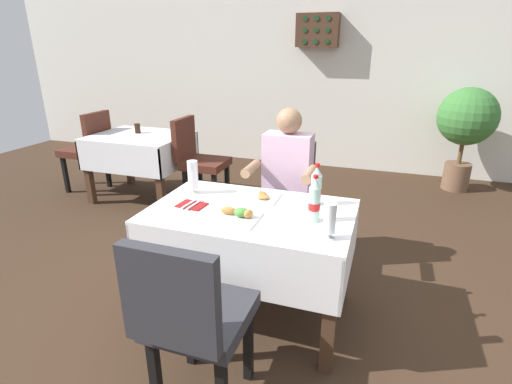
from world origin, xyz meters
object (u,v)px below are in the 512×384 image
object	(u,v)px
main_dining_table	(251,235)
chair_far_diner_seat	(283,195)
beer_glass_left	(193,177)
background_table_tumbler	(138,128)
plate_near_camera	(238,215)
wall_bottle_rack	(318,30)
cola_bottle_primary	(316,187)
background_dining_table	(141,150)
background_chair_left	(89,147)
beer_glass_middle	(330,221)
chair_near_camera_side	(192,316)
seated_diner_far	(285,182)
napkin_cutlery_set	(192,205)
plate_far_diner	(261,197)
potted_plant_corner	(466,122)
background_chair_right	(198,157)
cola_bottle_secondary	(314,201)

from	to	relation	value
main_dining_table	chair_far_diner_seat	xyz separation A→B (m)	(-0.00, 0.78, -0.02)
beer_glass_left	background_table_tumbler	world-z (taller)	beer_glass_left
plate_near_camera	wall_bottle_rack	bearing A→B (deg)	94.18
cola_bottle_primary	background_dining_table	world-z (taller)	cola_bottle_primary
background_chair_left	main_dining_table	bearing A→B (deg)	-31.27
beer_glass_middle	cola_bottle_primary	world-z (taller)	cola_bottle_primary
chair_near_camera_side	plate_near_camera	distance (m)	0.67
beer_glass_left	cola_bottle_primary	world-z (taller)	cola_bottle_primary
seated_diner_far	napkin_cutlery_set	size ratio (longest dim) A/B	6.49
background_dining_table	cola_bottle_primary	bearing A→B (deg)	-31.46
chair_near_camera_side	plate_near_camera	bearing A→B (deg)	92.37
plate_far_diner	napkin_cutlery_set	world-z (taller)	plate_far_diner
potted_plant_corner	chair_far_diner_seat	bearing A→B (deg)	-124.86
chair_far_diner_seat	potted_plant_corner	distance (m)	2.83
plate_near_camera	plate_far_diner	xyz separation A→B (m)	(0.03, 0.34, -0.01)
main_dining_table	potted_plant_corner	bearing A→B (deg)	62.51
chair_near_camera_side	background_table_tumbler	xyz separation A→B (m)	(-1.97, 2.46, 0.25)
beer_glass_left	background_chair_right	distance (m)	1.65
plate_near_camera	cola_bottle_primary	xyz separation A→B (m)	(0.38, 0.36, 0.10)
seated_diner_far	background_chair_left	xyz separation A→B (m)	(-2.67, 0.92, -0.16)
background_dining_table	background_table_tumbler	distance (m)	0.26
potted_plant_corner	cola_bottle_primary	bearing A→B (deg)	-113.58
wall_bottle_rack	potted_plant_corner	bearing A→B (deg)	-11.37
plate_far_diner	wall_bottle_rack	bearing A→B (deg)	95.10
beer_glass_left	wall_bottle_rack	bearing A→B (deg)	87.08
cola_bottle_primary	napkin_cutlery_set	xyz separation A→B (m)	(-0.72, -0.27, -0.11)
chair_near_camera_side	cola_bottle_secondary	bearing A→B (deg)	62.62
potted_plant_corner	background_dining_table	bearing A→B (deg)	-156.95
plate_near_camera	beer_glass_middle	distance (m)	0.54
seated_diner_far	background_chair_right	distance (m)	1.54
potted_plant_corner	wall_bottle_rack	world-z (taller)	wall_bottle_rack
cola_bottle_secondary	potted_plant_corner	bearing A→B (deg)	68.67
background_chair_right	background_table_tumbler	distance (m)	0.84
plate_near_camera	background_table_tumbler	size ratio (longest dim) A/B	2.26
background_chair_right	wall_bottle_rack	world-z (taller)	wall_bottle_rack
seated_diner_far	beer_glass_left	bearing A→B (deg)	-133.71
background_chair_left	background_chair_right	world-z (taller)	same
plate_far_diner	beer_glass_left	bearing A→B (deg)	-173.91
cola_bottle_secondary	background_dining_table	size ratio (longest dim) A/B	0.26
plate_far_diner	cola_bottle_secondary	xyz separation A→B (m)	(0.39, -0.23, 0.11)
napkin_cutlery_set	potted_plant_corner	xyz separation A→B (m)	(1.98, 3.15, 0.08)
chair_near_camera_side	background_chair_left	xyz separation A→B (m)	(-2.63, 2.38, 0.00)
background_chair_right	napkin_cutlery_set	bearing A→B (deg)	-63.91
cola_bottle_secondary	wall_bottle_rack	xyz separation A→B (m)	(-0.68, 3.51, 1.01)
seated_diner_far	cola_bottle_primary	world-z (taller)	seated_diner_far
napkin_cutlery_set	background_chair_right	size ratio (longest dim) A/B	0.20
background_chair_right	background_table_tumbler	size ratio (longest dim) A/B	8.82
seated_diner_far	beer_glass_left	size ratio (longest dim) A/B	5.62
plate_near_camera	background_chair_left	xyz separation A→B (m)	(-2.60, 1.74, -0.21)
napkin_cutlery_set	potted_plant_corner	bearing A→B (deg)	57.87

